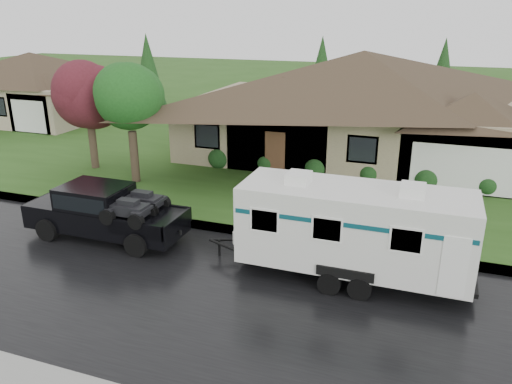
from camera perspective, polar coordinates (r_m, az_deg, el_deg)
ground at (r=16.31m, az=-3.39°, el=-7.95°), size 140.00×140.00×0.00m
road at (r=14.73m, az=-6.48°, el=-11.31°), size 140.00×8.00×0.01m
curb at (r=18.16m, az=-0.61°, el=-4.64°), size 140.00×0.50×0.15m
lawn at (r=29.79m, az=7.97°, el=4.98°), size 140.00×26.00×0.15m
house_main at (r=27.59m, az=12.54°, el=11.00°), size 19.44×10.80×6.90m
house_far at (r=40.34m, az=-24.03°, el=11.55°), size 10.80×8.64×5.80m
tree_left_green at (r=23.19m, az=-14.25°, el=10.10°), size 3.29×3.29×5.44m
tree_red at (r=26.02m, az=-18.70°, el=10.49°), size 3.22×3.22×5.33m
shrub_row at (r=23.88m, az=9.82°, el=2.61°), size 13.60×1.00×1.00m
pickup_truck at (r=18.43m, az=-17.10°, el=-1.99°), size 5.71×2.17×1.90m
travel_trailer at (r=14.90m, az=11.12°, el=-3.96°), size 7.04×2.48×3.16m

